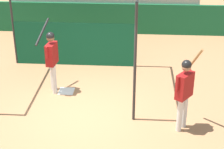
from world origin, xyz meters
The scene contains 6 objects.
ground_plane centered at (0.00, 0.00, 0.00)m, with size 60.00×60.00×0.00m, color #A8754C.
outfield_wall centered at (0.00, 6.49, 0.62)m, with size 24.00×0.12×1.24m.
batting_cage centered at (-0.67, 2.70, 1.25)m, with size 4.06×3.35×3.03m.
home_plate centered at (-0.64, 1.31, 0.01)m, with size 0.44×0.44×0.02m.
player_batter centered at (-1.00, 1.32, 1.10)m, with size 0.58×1.01×1.99m.
player_waiting centered at (2.48, -0.39, 1.11)m, with size 0.60×0.80×2.06m.
Camera 1 is at (1.33, -8.15, 5.12)m, focal length 60.00 mm.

